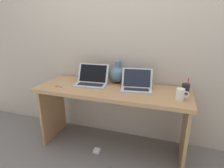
{
  "coord_description": "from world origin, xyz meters",
  "views": [
    {
      "loc": [
        0.57,
        -1.79,
        1.42
      ],
      "look_at": [
        0.0,
        0.0,
        0.78
      ],
      "focal_mm": 30.02,
      "sensor_mm": 36.0,
      "label": 1
    }
  ],
  "objects_px": {
    "laptop_left": "(92,79)",
    "pen_cup": "(186,88)",
    "scissors": "(59,86)",
    "power_brick": "(97,151)",
    "laptop_right": "(137,84)",
    "coffee_mug": "(181,94)",
    "green_vase": "(118,74)"
  },
  "relations": [
    {
      "from": "laptop_left",
      "to": "pen_cup",
      "type": "distance_m",
      "value": 1.0
    },
    {
      "from": "pen_cup",
      "to": "scissors",
      "type": "relative_size",
      "value": 1.11
    },
    {
      "from": "pen_cup",
      "to": "power_brick",
      "type": "distance_m",
      "value": 1.19
    },
    {
      "from": "laptop_right",
      "to": "coffee_mug",
      "type": "relative_size",
      "value": 3.0
    },
    {
      "from": "laptop_left",
      "to": "laptop_right",
      "type": "distance_m",
      "value": 0.51
    },
    {
      "from": "laptop_left",
      "to": "power_brick",
      "type": "distance_m",
      "value": 0.81
    },
    {
      "from": "green_vase",
      "to": "scissors",
      "type": "bearing_deg",
      "value": -148.85
    },
    {
      "from": "laptop_left",
      "to": "green_vase",
      "type": "height_order",
      "value": "green_vase"
    },
    {
      "from": "laptop_right",
      "to": "coffee_mug",
      "type": "distance_m",
      "value": 0.46
    },
    {
      "from": "laptop_right",
      "to": "coffee_mug",
      "type": "xyz_separation_m",
      "value": [
        0.43,
        -0.16,
        -0.0
      ]
    },
    {
      "from": "laptop_right",
      "to": "coffee_mug",
      "type": "bearing_deg",
      "value": -20.46
    },
    {
      "from": "laptop_left",
      "to": "coffee_mug",
      "type": "xyz_separation_m",
      "value": [
        0.94,
        -0.17,
        -0.0
      ]
    },
    {
      "from": "coffee_mug",
      "to": "power_brick",
      "type": "relative_size",
      "value": 1.65
    },
    {
      "from": "green_vase",
      "to": "scissors",
      "type": "distance_m",
      "value": 0.68
    },
    {
      "from": "pen_cup",
      "to": "scissors",
      "type": "xyz_separation_m",
      "value": [
        -1.31,
        -0.22,
        -0.05
      ]
    },
    {
      "from": "laptop_left",
      "to": "pen_cup",
      "type": "relative_size",
      "value": 2.25
    },
    {
      "from": "green_vase",
      "to": "power_brick",
      "type": "distance_m",
      "value": 0.91
    },
    {
      "from": "green_vase",
      "to": "coffee_mug",
      "type": "distance_m",
      "value": 0.76
    },
    {
      "from": "laptop_right",
      "to": "green_vase",
      "type": "height_order",
      "value": "green_vase"
    },
    {
      "from": "laptop_right",
      "to": "green_vase",
      "type": "bearing_deg",
      "value": 147.84
    },
    {
      "from": "laptop_right",
      "to": "power_brick",
      "type": "xyz_separation_m",
      "value": [
        -0.38,
        -0.22,
        -0.77
      ]
    },
    {
      "from": "laptop_right",
      "to": "laptop_left",
      "type": "bearing_deg",
      "value": 179.51
    },
    {
      "from": "green_vase",
      "to": "coffee_mug",
      "type": "relative_size",
      "value": 2.16
    },
    {
      "from": "laptop_right",
      "to": "power_brick",
      "type": "height_order",
      "value": "laptop_right"
    },
    {
      "from": "laptop_right",
      "to": "pen_cup",
      "type": "height_order",
      "value": "laptop_right"
    },
    {
      "from": "laptop_left",
      "to": "power_brick",
      "type": "height_order",
      "value": "laptop_left"
    },
    {
      "from": "laptop_right",
      "to": "coffee_mug",
      "type": "height_order",
      "value": "laptop_right"
    },
    {
      "from": "laptop_left",
      "to": "power_brick",
      "type": "bearing_deg",
      "value": -60.65
    },
    {
      "from": "laptop_left",
      "to": "laptop_right",
      "type": "height_order",
      "value": "laptop_left"
    },
    {
      "from": "green_vase",
      "to": "coffee_mug",
      "type": "bearing_deg",
      "value": -25.04
    },
    {
      "from": "coffee_mug",
      "to": "power_brick",
      "type": "height_order",
      "value": "coffee_mug"
    },
    {
      "from": "pen_cup",
      "to": "power_brick",
      "type": "height_order",
      "value": "pen_cup"
    }
  ]
}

